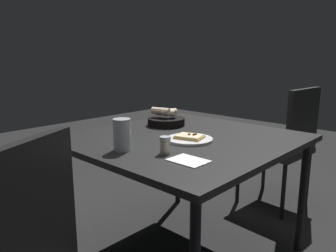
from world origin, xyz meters
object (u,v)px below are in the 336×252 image
object	(u,v)px
beer_glass	(122,136)
bread_basket	(166,120)
chair_near	(286,141)
pizza_plate	(189,139)
pepper_shaker	(165,146)
dining_table	(184,146)

from	to	relation	value
beer_glass	bread_basket	bearing A→B (deg)	-66.35
bread_basket	chair_near	distance (m)	0.97
pizza_plate	pepper_shaker	world-z (taller)	pepper_shaker
beer_glass	pepper_shaker	size ratio (longest dim) A/B	1.89
pizza_plate	bread_basket	distance (m)	0.40
pizza_plate	chair_near	world-z (taller)	chair_near
dining_table	bread_basket	size ratio (longest dim) A/B	4.79
beer_glass	chair_near	world-z (taller)	chair_near
bread_basket	pepper_shaker	distance (m)	0.61
chair_near	pizza_plate	bearing A→B (deg)	85.84
bread_basket	pepper_shaker	bearing A→B (deg)	133.18
beer_glass	pepper_shaker	distance (m)	0.21
dining_table	beer_glass	xyz separation A→B (m)	(0.04, 0.40, 0.12)
dining_table	beer_glass	distance (m)	0.42
pizza_plate	pepper_shaker	xyz separation A→B (m)	(-0.07, 0.25, 0.02)
dining_table	chair_near	distance (m)	1.01
pizza_plate	bread_basket	xyz separation A→B (m)	(0.35, -0.20, 0.02)
pizza_plate	chair_near	xyz separation A→B (m)	(-0.08, -1.04, -0.20)
beer_glass	pepper_shaker	xyz separation A→B (m)	(-0.18, -0.10, -0.03)
bread_basket	chair_near	xyz separation A→B (m)	(-0.43, -0.84, -0.22)
chair_near	bread_basket	bearing A→B (deg)	63.02
dining_table	bread_basket	xyz separation A→B (m)	(0.28, -0.15, 0.09)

